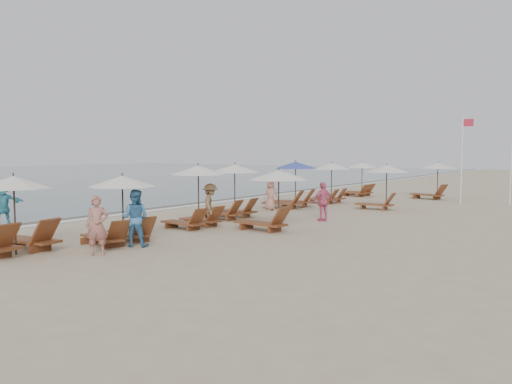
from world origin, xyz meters
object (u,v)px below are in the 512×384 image
Objects in this scene: lounger_station_4 at (291,186)px; beachgoer_far_b at (271,195)px; inland_station_1 at (382,181)px; inland_station_2 at (433,177)px; lounger_station_1 at (118,210)px; beachgoer_mid_a at (135,218)px; beachgoer_mid_b at (210,205)px; beachgoer_far_a at (323,202)px; lounger_station_2 at (194,197)px; waterline_walker at (3,203)px; inland_station_0 at (270,195)px; lounger_station_6 at (359,179)px; flag_pole_near at (462,156)px; lounger_station_3 at (230,192)px; lounger_station_5 at (328,182)px; beachgoer_near at (97,225)px; lounger_station_0 at (9,220)px.

lounger_station_4 is 1.63m from beachgoer_far_b.
inland_station_1 is 7.24m from inland_station_2.
lounger_station_1 reaches higher than beachgoer_mid_a.
beachgoer_far_a is at bearing -73.19° from beachgoer_mid_b.
waterline_walker is (-7.11, -3.56, -0.32)m from lounger_station_2.
inland_station_0 is (2.43, 4.99, 0.27)m from lounger_station_1.
flag_pole_near is at bearing -14.18° from lounger_station_6.
beachgoer_far_a is at bearing 22.52° from lounger_station_3.
lounger_station_1 is 12.16m from lounger_station_4.
waterline_walker is at bearing -153.36° from lounger_station_2.
lounger_station_5 is at bearing 8.88° from waterline_walker.
lounger_station_6 is 1.57× the size of beachgoer_far_b.
lounger_station_6 is 10.14m from beachgoer_far_b.
lounger_station_6 is at bearing -112.32° from beachgoer_mid_a.
beachgoer_mid_b is at bearing 89.75° from lounger_station_1.
beachgoer_far_a is at bearing -44.07° from lounger_station_4.
lounger_station_5 is (0.44, 3.31, 0.08)m from lounger_station_4.
lounger_station_1 is 0.51× the size of flag_pole_near.
lounger_station_2 is 10.71m from inland_station_1.
lounger_station_5 is (-0.25, 11.51, 0.02)m from lounger_station_2.
inland_station_1 is 1.57× the size of beachgoer_near.
lounger_station_0 is 7.41m from beachgoer_mid_b.
lounger_station_2 is 5.63m from beachgoer_near.
lounger_station_4 is at bearing -154.92° from inland_station_1.
lounger_station_5 is at bearing -35.12° from beachgoer_mid_b.
inland_station_0 is 1.65× the size of waterline_walker.
lounger_station_1 is 7.43m from waterline_walker.
beachgoer_near is 0.35× the size of flag_pole_near.
waterline_walker reaches higher than beachgoer_far_b.
inland_station_2 reaches higher than lounger_station_0.
beachgoer_mid_b is (1.31, 7.30, -0.12)m from lounger_station_0.
beachgoer_far_a is (2.78, 3.97, -0.02)m from beachgoer_mid_b.
inland_station_1 is 1.56× the size of waterline_walker.
lounger_station_4 reaches higher than lounger_station_2.
waterline_walker is at bearing 80.83° from beachgoer_mid_b.
beachgoer_mid_a is (1.12, -3.94, -0.29)m from lounger_station_2.
beachgoer_mid_a reaches higher than beachgoer_far_a.
lounger_station_0 is 11.99m from beachgoer_far_a.
lounger_station_2 is at bearing -101.46° from beachgoer_mid_a.
lounger_station_2 reaches higher than inland_station_1.
lounger_station_1 is 19.89m from flag_pole_near.
lounger_station_4 reaches higher than waterline_walker.
lounger_station_0 is 3.50m from beachgoer_mid_a.
lounger_station_0 is 1.62× the size of beachgoer_far_a.
inland_station_2 is 1.69× the size of beachgoer_far_a.
beachgoer_near is (-2.16, -15.61, -0.57)m from inland_station_1.
inland_station_0 is 14.43m from flag_pole_near.
lounger_station_6 reaches higher than beachgoer_mid_a.
beachgoer_near is at bearing -84.88° from lounger_station_6.
lounger_station_0 is at bearing -92.31° from lounger_station_3.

